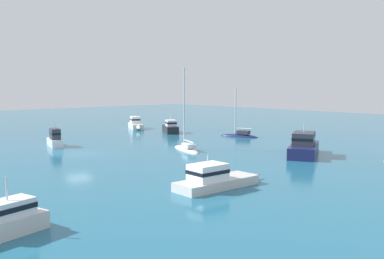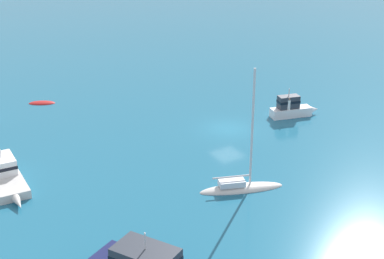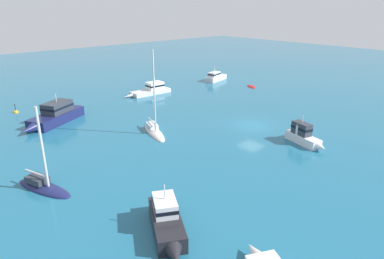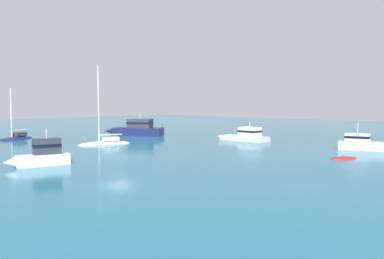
{
  "view_description": "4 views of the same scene",
  "coord_description": "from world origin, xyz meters",
  "px_view_note": "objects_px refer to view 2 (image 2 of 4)",
  "views": [
    {
      "loc": [
        -38.62,
        19.77,
        6.81
      ],
      "look_at": [
        -7.02,
        -8.89,
        2.35
      ],
      "focal_mm": 39.87,
      "sensor_mm": 36.0,
      "label": 1
    },
    {
      "loc": [
        -26.18,
        -37.1,
        18.75
      ],
      "look_at": [
        -3.59,
        0.13,
        0.64
      ],
      "focal_mm": 52.8,
      "sensor_mm": 36.0,
      "label": 2
    },
    {
      "loc": [
        22.25,
        -29.14,
        12.77
      ],
      "look_at": [
        -1.11,
        -8.05,
        1.17
      ],
      "focal_mm": 32.08,
      "sensor_mm": 36.0,
      "label": 3
    },
    {
      "loc": [
        21.47,
        27.68,
        4.77
      ],
      "look_at": [
        -8.94,
        0.44,
        1.93
      ],
      "focal_mm": 38.01,
      "sensor_mm": 36.0,
      "label": 4
    }
  ],
  "objects_px": {
    "cabin_cruiser_2": "(292,108)",
    "yacht": "(241,187)",
    "skiff": "(42,103)",
    "powerboat": "(5,174)"
  },
  "relations": [
    {
      "from": "cabin_cruiser_2",
      "to": "yacht",
      "type": "distance_m",
      "value": 15.11
    },
    {
      "from": "skiff",
      "to": "yacht",
      "type": "bearing_deg",
      "value": -46.94
    },
    {
      "from": "powerboat",
      "to": "skiff",
      "type": "xyz_separation_m",
      "value": [
        7.23,
        14.76,
        -0.64
      ]
    },
    {
      "from": "cabin_cruiser_2",
      "to": "skiff",
      "type": "bearing_deg",
      "value": 155.15
    },
    {
      "from": "powerboat",
      "to": "skiff",
      "type": "height_order",
      "value": "powerboat"
    },
    {
      "from": "yacht",
      "to": "powerboat",
      "type": "bearing_deg",
      "value": 164.78
    },
    {
      "from": "cabin_cruiser_2",
      "to": "skiff",
      "type": "height_order",
      "value": "cabin_cruiser_2"
    },
    {
      "from": "powerboat",
      "to": "skiff",
      "type": "bearing_deg",
      "value": 156.32
    },
    {
      "from": "yacht",
      "to": "skiff",
      "type": "bearing_deg",
      "value": 124.36
    },
    {
      "from": "cabin_cruiser_2",
      "to": "powerboat",
      "type": "bearing_deg",
      "value": -166.52
    }
  ]
}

